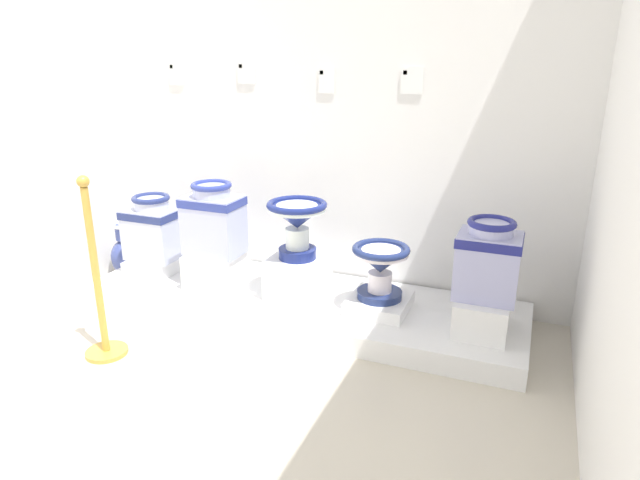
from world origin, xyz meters
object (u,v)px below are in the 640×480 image
antique_toilet_broad_patterned (297,219)px  stanchion_post_near_left (99,299)px  antique_toilet_leftmost (154,227)px  decorative_vase_corner (127,254)px  antique_toilet_rightmost (213,218)px  antique_toilet_squat_floral (381,263)px  plinth_block_rightmost (217,269)px  plinth_block_leftmost (157,264)px  info_placard_second (246,73)px  info_placard_fourth (412,81)px  antique_toilet_pale_glazed (488,258)px  info_placard_third (327,80)px  plinth_block_pale_glazed (482,313)px  plinth_block_broad_patterned (298,277)px  info_placard_first (176,73)px  plinth_block_squat_floral (379,303)px

antique_toilet_broad_patterned → stanchion_post_near_left: size_ratio=0.37×
antique_toilet_leftmost → decorative_vase_corner: 0.42m
antique_toilet_rightmost → antique_toilet_squat_floral: size_ratio=1.38×
plinth_block_rightmost → decorative_vase_corner: (-0.83, 0.11, -0.05)m
plinth_block_leftmost → decorative_vase_corner: bearing=169.0°
info_placard_second → info_placard_fourth: info_placard_second is taller
antique_toilet_broad_patterned → stanchion_post_near_left: bearing=-132.0°
antique_toilet_leftmost → plinth_block_rightmost: antique_toilet_leftmost is taller
decorative_vase_corner → antique_toilet_pale_glazed: bearing=-2.4°
info_placard_third → decorative_vase_corner: bearing=-164.8°
antique_toilet_rightmost → antique_toilet_pale_glazed: size_ratio=1.07×
antique_toilet_leftmost → plinth_block_pale_glazed: antique_toilet_leftmost is taller
decorative_vase_corner → antique_toilet_squat_floral: bearing=-2.0°
antique_toilet_rightmost → antique_toilet_broad_patterned: size_ratio=1.27×
plinth_block_rightmost → stanchion_post_near_left: bearing=-104.5°
antique_toilet_rightmost → plinth_block_broad_patterned: size_ratio=1.38×
plinth_block_broad_patterned → antique_toilet_squat_floral: size_ratio=1.00×
antique_toilet_broad_patterned → info_placard_first: (-1.12, 0.45, 0.82)m
antique_toilet_squat_floral → stanchion_post_near_left: (-1.31, -0.86, -0.09)m
info_placard_fourth → antique_toilet_leftmost: bearing=-164.8°
plinth_block_pale_glazed → info_placard_third: size_ratio=2.45×
plinth_block_squat_floral → antique_toilet_pale_glazed: antique_toilet_pale_glazed is taller
info_placard_fourth → stanchion_post_near_left: size_ratio=0.15×
antique_toilet_pale_glazed → info_placard_first: info_placard_first is taller
antique_toilet_leftmost → plinth_block_rightmost: size_ratio=1.27×
info_placard_second → antique_toilet_squat_floral: bearing=-22.5°
antique_toilet_rightmost → decorative_vase_corner: antique_toilet_rightmost is taller
plinth_block_rightmost → antique_toilet_leftmost: bearing=175.0°
decorative_vase_corner → info_placard_fourth: bearing=11.1°
info_placard_first → antique_toilet_broad_patterned: bearing=-21.7°
plinth_block_leftmost → plinth_block_pale_glazed: (2.21, -0.05, 0.04)m
plinth_block_leftmost → antique_toilet_rightmost: bearing=-5.0°
plinth_block_broad_patterned → info_placard_second: info_placard_second is taller
antique_toilet_rightmost → plinth_block_broad_patterned: bearing=4.6°
antique_toilet_broad_patterned → info_placard_first: size_ratio=2.36×
antique_toilet_broad_patterned → stanchion_post_near_left: 1.20m
info_placard_fourth → antique_toilet_squat_floral: bearing=-93.4°
plinth_block_squat_floral → stanchion_post_near_left: bearing=-146.8°
antique_toilet_broad_patterned → plinth_block_pale_glazed: size_ratio=0.94×
antique_toilet_leftmost → antique_toilet_rightmost: 0.53m
info_placard_first → info_placard_fourth: bearing=0.0°
info_placard_third → plinth_block_pale_glazed: bearing=-23.8°
antique_toilet_broad_patterned → stanchion_post_near_left: (-0.78, -0.86, -0.30)m
antique_toilet_broad_patterned → info_placard_third: (0.01, 0.45, 0.79)m
plinth_block_broad_patterned → info_placard_fourth: size_ratio=2.17×
info_placard_third → info_placard_first: bearing=180.0°
plinth_block_squat_floral → antique_toilet_broad_patterned: bearing=179.4°
plinth_block_leftmost → antique_toilet_rightmost: 0.66m
plinth_block_squat_floral → antique_toilet_pale_glazed: size_ratio=0.86×
antique_toilet_leftmost → decorative_vase_corner: (-0.32, 0.06, -0.26)m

